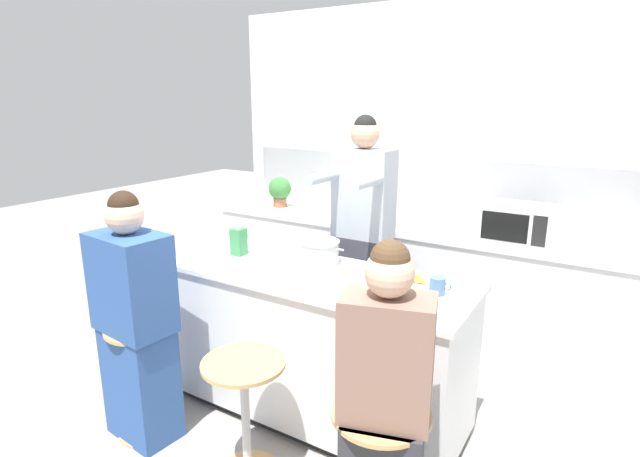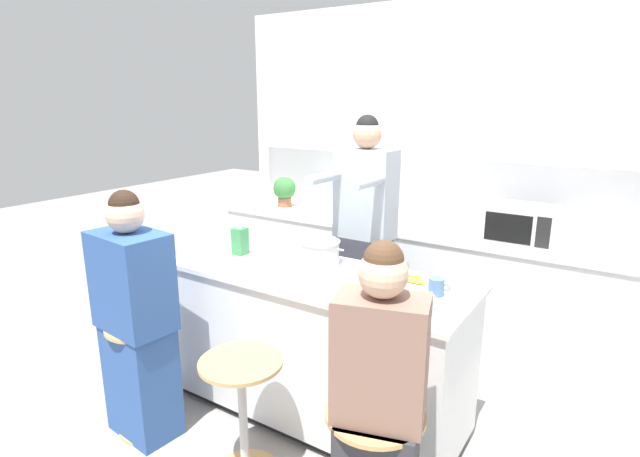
{
  "view_description": "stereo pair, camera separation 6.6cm",
  "coord_description": "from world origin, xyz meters",
  "px_view_note": "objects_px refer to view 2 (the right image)",
  "views": [
    {
      "loc": [
        1.47,
        -2.32,
        1.93
      ],
      "look_at": [
        0.0,
        0.07,
        1.19
      ],
      "focal_mm": 28.0,
      "sensor_mm": 36.0,
      "label": 1
    },
    {
      "loc": [
        1.52,
        -2.28,
        1.93
      ],
      "look_at": [
        0.0,
        0.07,
        1.19
      ],
      "focal_mm": 28.0,
      "sensor_mm": 36.0,
      "label": 2
    }
  ],
  "objects_px": {
    "coffee_cup_far": "(379,277)",
    "potted_plant": "(285,190)",
    "coffee_cup_near": "(436,287)",
    "banana_bunch": "(415,279)",
    "bar_stool_center": "(243,410)",
    "juice_carton": "(240,241)",
    "person_seated_near": "(378,421)",
    "kitchen_island": "(314,344)",
    "person_cooking": "(364,248)",
    "cooking_pot": "(319,252)",
    "microwave": "(520,224)",
    "fruit_bowl": "(413,303)",
    "bar_stool_leftmost": "(147,367)",
    "person_wrapped_blanket": "(136,324)"
  },
  "relations": [
    {
      "from": "coffee_cup_far",
      "to": "potted_plant",
      "type": "relative_size",
      "value": 0.42
    },
    {
      "from": "coffee_cup_near",
      "to": "banana_bunch",
      "type": "height_order",
      "value": "coffee_cup_near"
    },
    {
      "from": "bar_stool_center",
      "to": "coffee_cup_near",
      "type": "distance_m",
      "value": 1.17
    },
    {
      "from": "bar_stool_center",
      "to": "coffee_cup_far",
      "type": "distance_m",
      "value": 0.99
    },
    {
      "from": "coffee_cup_near",
      "to": "juice_carton",
      "type": "distance_m",
      "value": 1.32
    },
    {
      "from": "person_seated_near",
      "to": "potted_plant",
      "type": "height_order",
      "value": "person_seated_near"
    },
    {
      "from": "coffee_cup_far",
      "to": "potted_plant",
      "type": "distance_m",
      "value": 2.21
    },
    {
      "from": "bar_stool_center",
      "to": "kitchen_island",
      "type": "bearing_deg",
      "value": 90.0
    },
    {
      "from": "person_cooking",
      "to": "cooking_pot",
      "type": "xyz_separation_m",
      "value": [
        -0.04,
        -0.51,
        0.1
      ]
    },
    {
      "from": "microwave",
      "to": "coffee_cup_near",
      "type": "bearing_deg",
      "value": -95.29
    },
    {
      "from": "cooking_pot",
      "to": "fruit_bowl",
      "type": "bearing_deg",
      "value": -23.97
    },
    {
      "from": "kitchen_island",
      "to": "potted_plant",
      "type": "bearing_deg",
      "value": 131.74
    },
    {
      "from": "bar_stool_center",
      "to": "potted_plant",
      "type": "relative_size",
      "value": 2.37
    },
    {
      "from": "bar_stool_leftmost",
      "to": "cooking_pot",
      "type": "xyz_separation_m",
      "value": [
        0.68,
        0.8,
        0.61
      ]
    },
    {
      "from": "person_cooking",
      "to": "coffee_cup_near",
      "type": "xyz_separation_m",
      "value": [
        0.74,
        -0.61,
        0.08
      ]
    },
    {
      "from": "kitchen_island",
      "to": "person_seated_near",
      "type": "relative_size",
      "value": 1.31
    },
    {
      "from": "bar_stool_leftmost",
      "to": "person_cooking",
      "type": "bearing_deg",
      "value": 61.23
    },
    {
      "from": "kitchen_island",
      "to": "potted_plant",
      "type": "xyz_separation_m",
      "value": [
        -1.3,
        1.46,
        0.6
      ]
    },
    {
      "from": "bar_stool_center",
      "to": "person_seated_near",
      "type": "relative_size",
      "value": 0.47
    },
    {
      "from": "fruit_bowl",
      "to": "juice_carton",
      "type": "xyz_separation_m",
      "value": [
        -1.28,
        0.21,
        0.06
      ]
    },
    {
      "from": "person_cooking",
      "to": "coffee_cup_far",
      "type": "height_order",
      "value": "person_cooking"
    },
    {
      "from": "bar_stool_center",
      "to": "coffee_cup_far",
      "type": "relative_size",
      "value": 5.65
    },
    {
      "from": "juice_carton",
      "to": "cooking_pot",
      "type": "bearing_deg",
      "value": 13.33
    },
    {
      "from": "fruit_bowl",
      "to": "coffee_cup_far",
      "type": "bearing_deg",
      "value": 143.28
    },
    {
      "from": "coffee_cup_far",
      "to": "banana_bunch",
      "type": "xyz_separation_m",
      "value": [
        0.16,
        0.12,
        -0.02
      ]
    },
    {
      "from": "person_cooking",
      "to": "person_wrapped_blanket",
      "type": "bearing_deg",
      "value": -116.98
    },
    {
      "from": "person_cooking",
      "to": "bar_stool_leftmost",
      "type": "bearing_deg",
      "value": -117.82
    },
    {
      "from": "bar_stool_center",
      "to": "microwave",
      "type": "bearing_deg",
      "value": 67.66
    },
    {
      "from": "bar_stool_center",
      "to": "microwave",
      "type": "distance_m",
      "value": 2.32
    },
    {
      "from": "person_seated_near",
      "to": "banana_bunch",
      "type": "relative_size",
      "value": 9.47
    },
    {
      "from": "banana_bunch",
      "to": "juice_carton",
      "type": "bearing_deg",
      "value": -173.65
    },
    {
      "from": "bar_stool_center",
      "to": "coffee_cup_far",
      "type": "bearing_deg",
      "value": 59.93
    },
    {
      "from": "person_seated_near",
      "to": "juice_carton",
      "type": "distance_m",
      "value": 1.59
    },
    {
      "from": "cooking_pot",
      "to": "microwave",
      "type": "xyz_separation_m",
      "value": [
        0.91,
        1.25,
        0.04
      ]
    },
    {
      "from": "person_cooking",
      "to": "coffee_cup_far",
      "type": "bearing_deg",
      "value": -55.13
    },
    {
      "from": "bar_stool_leftmost",
      "to": "microwave",
      "type": "xyz_separation_m",
      "value": [
        1.59,
        2.05,
        0.65
      ]
    },
    {
      "from": "kitchen_island",
      "to": "person_cooking",
      "type": "height_order",
      "value": "person_cooking"
    },
    {
      "from": "coffee_cup_near",
      "to": "coffee_cup_far",
      "type": "distance_m",
      "value": 0.32
    },
    {
      "from": "person_seated_near",
      "to": "coffee_cup_far",
      "type": "xyz_separation_m",
      "value": [
        -0.37,
        0.73,
        0.32
      ]
    },
    {
      "from": "kitchen_island",
      "to": "person_seated_near",
      "type": "bearing_deg",
      "value": -41.71
    },
    {
      "from": "potted_plant",
      "to": "person_seated_near",
      "type": "bearing_deg",
      "value": -46.0
    },
    {
      "from": "kitchen_island",
      "to": "fruit_bowl",
      "type": "bearing_deg",
      "value": -14.19
    },
    {
      "from": "bar_stool_leftmost",
      "to": "coffee_cup_far",
      "type": "relative_size",
      "value": 5.65
    },
    {
      "from": "bar_stool_leftmost",
      "to": "cooking_pot",
      "type": "bearing_deg",
      "value": 49.68
    },
    {
      "from": "kitchen_island",
      "to": "bar_stool_leftmost",
      "type": "height_order",
      "value": "kitchen_island"
    },
    {
      "from": "bar_stool_leftmost",
      "to": "juice_carton",
      "type": "distance_m",
      "value": 0.94
    },
    {
      "from": "person_wrapped_blanket",
      "to": "cooking_pot",
      "type": "distance_m",
      "value": 1.13
    },
    {
      "from": "potted_plant",
      "to": "coffee_cup_near",
      "type": "bearing_deg",
      "value": -34.7
    },
    {
      "from": "person_wrapped_blanket",
      "to": "person_seated_near",
      "type": "height_order",
      "value": "person_wrapped_blanket"
    },
    {
      "from": "kitchen_island",
      "to": "fruit_bowl",
      "type": "distance_m",
      "value": 0.87
    }
  ]
}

